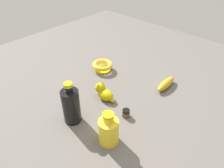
# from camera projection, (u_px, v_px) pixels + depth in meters

# --- Properties ---
(ground) EXTENTS (2.00, 2.00, 0.00)m
(ground) POSITION_uv_depth(u_px,v_px,m) (112.00, 93.00, 1.13)
(ground) COLOR #5B5651
(banana) EXTENTS (0.16, 0.05, 0.04)m
(banana) POSITION_uv_depth(u_px,v_px,m) (166.00, 84.00, 1.16)
(banana) COLOR #BB8A1C
(banana) RESTS_ON ground
(bottle_short) EXTENTS (0.08, 0.08, 0.15)m
(bottle_short) POSITION_uv_depth(u_px,v_px,m) (109.00, 130.00, 0.85)
(bottle_short) COLOR yellow
(bottle_short) RESTS_ON ground
(bottle_tall) EXTENTS (0.08, 0.08, 0.21)m
(bottle_tall) POSITION_uv_depth(u_px,v_px,m) (70.00, 105.00, 0.93)
(bottle_tall) COLOR black
(bottle_tall) RESTS_ON ground
(bowl) EXTENTS (0.12, 0.12, 0.05)m
(bowl) POSITION_uv_depth(u_px,v_px,m) (103.00, 66.00, 1.30)
(bowl) COLOR #DCD308
(bowl) RESTS_ON ground
(cat_figurine) EXTENTS (0.06, 0.13, 0.09)m
(cat_figurine) POSITION_uv_depth(u_px,v_px,m) (104.00, 92.00, 1.08)
(cat_figurine) COLOR #B3A208
(cat_figurine) RESTS_ON ground
(nail_polish_jar) EXTENTS (0.04, 0.04, 0.04)m
(nail_polish_jar) POSITION_uv_depth(u_px,v_px,m) (126.00, 113.00, 0.99)
(nail_polish_jar) COLOR brown
(nail_polish_jar) RESTS_ON ground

